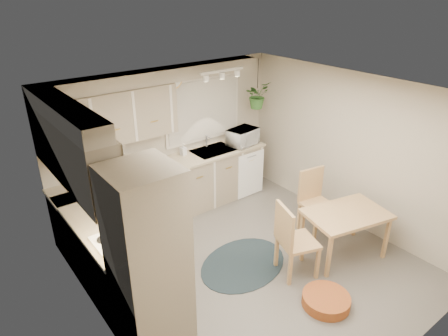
# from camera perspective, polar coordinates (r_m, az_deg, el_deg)

# --- Properties ---
(floor) EXTENTS (4.20, 4.20, 0.00)m
(floor) POSITION_cam_1_polar(r_m,az_deg,el_deg) (5.70, 3.73, -13.56)
(floor) COLOR #615C55
(floor) RESTS_ON ground
(ceiling) EXTENTS (4.20, 4.20, 0.00)m
(ceiling) POSITION_cam_1_polar(r_m,az_deg,el_deg) (4.60, 4.57, 10.46)
(ceiling) COLOR white
(ceiling) RESTS_ON wall_back
(wall_back) EXTENTS (4.00, 0.04, 2.40)m
(wall_back) POSITION_cam_1_polar(r_m,az_deg,el_deg) (6.61, -8.03, 3.95)
(wall_back) COLOR #AEA490
(wall_back) RESTS_ON floor
(wall_front) EXTENTS (4.00, 0.04, 2.40)m
(wall_front) POSITION_cam_1_polar(r_m,az_deg,el_deg) (4.00, 25.04, -13.84)
(wall_front) COLOR #AEA490
(wall_front) RESTS_ON floor
(wall_left) EXTENTS (0.04, 4.20, 2.40)m
(wall_left) POSITION_cam_1_polar(r_m,az_deg,el_deg) (4.17, -17.34, -10.61)
(wall_left) COLOR #AEA490
(wall_left) RESTS_ON floor
(wall_right) EXTENTS (0.04, 4.20, 2.40)m
(wall_right) POSITION_cam_1_polar(r_m,az_deg,el_deg) (6.44, 17.61, 2.39)
(wall_right) COLOR #AEA490
(wall_right) RESTS_ON floor
(base_cab_left) EXTENTS (0.60, 1.85, 0.90)m
(base_cab_left) POSITION_cam_1_polar(r_m,az_deg,el_deg) (5.36, -16.81, -11.58)
(base_cab_left) COLOR gray
(base_cab_left) RESTS_ON floor
(base_cab_back) EXTENTS (3.60, 0.60, 0.90)m
(base_cab_back) POSITION_cam_1_polar(r_m,az_deg,el_deg) (6.59, -7.83, -3.27)
(base_cab_back) COLOR gray
(base_cab_back) RESTS_ON floor
(counter_left) EXTENTS (0.64, 1.89, 0.04)m
(counter_left) POSITION_cam_1_polar(r_m,az_deg,el_deg) (5.11, -17.36, -7.29)
(counter_left) COLOR #C6B790
(counter_left) RESTS_ON base_cab_left
(counter_back) EXTENTS (3.64, 0.64, 0.04)m
(counter_back) POSITION_cam_1_polar(r_m,az_deg,el_deg) (6.38, -8.03, 0.41)
(counter_back) COLOR #C6B790
(counter_back) RESTS_ON base_cab_back
(oven_stack) EXTENTS (0.65, 0.65, 2.10)m
(oven_stack) POSITION_cam_1_polar(r_m,az_deg,el_deg) (4.07, -10.72, -13.44)
(oven_stack) COLOR gray
(oven_stack) RESTS_ON floor
(wall_oven_face) EXTENTS (0.02, 0.56, 0.58)m
(wall_oven_face) POSITION_cam_1_polar(r_m,az_deg,el_deg) (4.19, -6.77, -11.90)
(wall_oven_face) COLOR white
(wall_oven_face) RESTS_ON oven_stack
(upper_cab_left) EXTENTS (0.35, 2.00, 0.75)m
(upper_cab_left) POSITION_cam_1_polar(r_m,az_deg,el_deg) (4.78, -20.78, 2.14)
(upper_cab_left) COLOR gray
(upper_cab_left) RESTS_ON wall_left
(upper_cab_back) EXTENTS (2.00, 0.35, 0.75)m
(upper_cab_back) POSITION_cam_1_polar(r_m,az_deg,el_deg) (5.85, -16.05, 6.90)
(upper_cab_back) COLOR gray
(upper_cab_back) RESTS_ON wall_back
(soffit_left) EXTENTS (0.30, 2.00, 0.20)m
(soffit_left) POSITION_cam_1_polar(r_m,az_deg,el_deg) (4.62, -21.97, 7.49)
(soffit_left) COLOR #AEA490
(soffit_left) RESTS_ON wall_left
(soffit_back) EXTENTS (3.60, 0.30, 0.20)m
(soffit_back) POSITION_cam_1_polar(r_m,az_deg,el_deg) (6.08, -9.60, 12.83)
(soffit_back) COLOR #AEA490
(soffit_back) RESTS_ON wall_back
(cooktop) EXTENTS (0.52, 0.58, 0.02)m
(cooktop) POSITION_cam_1_polar(r_m,az_deg,el_deg) (4.64, -14.62, -10.13)
(cooktop) COLOR white
(cooktop) RESTS_ON counter_left
(range_hood) EXTENTS (0.40, 0.60, 0.14)m
(range_hood) POSITION_cam_1_polar(r_m,az_deg,el_deg) (4.39, -15.50, -5.35)
(range_hood) COLOR white
(range_hood) RESTS_ON upper_cab_left
(window_blinds) EXTENTS (1.40, 0.02, 1.00)m
(window_blinds) POSITION_cam_1_polar(r_m,az_deg,el_deg) (6.81, -2.97, 8.36)
(window_blinds) COLOR silver
(window_blinds) RESTS_ON wall_back
(window_frame) EXTENTS (1.50, 0.02, 1.10)m
(window_frame) POSITION_cam_1_polar(r_m,az_deg,el_deg) (6.81, -3.02, 8.38)
(window_frame) COLOR beige
(window_frame) RESTS_ON wall_back
(sink) EXTENTS (0.70, 0.48, 0.10)m
(sink) POSITION_cam_1_polar(r_m,az_deg,el_deg) (6.84, -1.54, 2.22)
(sink) COLOR #A3A5AA
(sink) RESTS_ON counter_back
(dishwasher_front) EXTENTS (0.58, 0.02, 0.83)m
(dishwasher_front) POSITION_cam_1_polar(r_m,az_deg,el_deg) (7.16, 3.85, -0.91)
(dishwasher_front) COLOR white
(dishwasher_front) RESTS_ON base_cab_back
(track_light_bar) EXTENTS (0.80, 0.04, 0.04)m
(track_light_bar) POSITION_cam_1_polar(r_m,az_deg,el_deg) (6.22, -0.29, 13.72)
(track_light_bar) COLOR white
(track_light_bar) RESTS_ON ceiling
(wall_clock) EXTENTS (0.30, 0.03, 0.30)m
(wall_clock) POSITION_cam_1_polar(r_m,az_deg,el_deg) (6.37, -7.24, 12.43)
(wall_clock) COLOR #E6AD51
(wall_clock) RESTS_ON wall_back
(dining_table) EXTENTS (1.24, 0.97, 0.69)m
(dining_table) POSITION_cam_1_polar(r_m,az_deg,el_deg) (5.91, 16.72, -8.99)
(dining_table) COLOR tan
(dining_table) RESTS_ON floor
(chair_left) EXTENTS (0.62, 0.62, 1.04)m
(chair_left) POSITION_cam_1_polar(r_m,az_deg,el_deg) (5.34, 10.56, -10.05)
(chair_left) COLOR tan
(chair_left) RESTS_ON floor
(chair_back) EXTENTS (0.54, 0.54, 1.00)m
(chair_back) POSITION_cam_1_polar(r_m,az_deg,el_deg) (6.24, 13.33, -4.96)
(chair_back) COLOR tan
(chair_back) RESTS_ON floor
(braided_rug) EXTENTS (1.51, 1.24, 0.01)m
(braided_rug) POSITION_cam_1_polar(r_m,az_deg,el_deg) (5.70, 2.75, -13.49)
(braided_rug) COLOR black
(braided_rug) RESTS_ON floor
(pet_bed) EXTENTS (0.73, 0.73, 0.13)m
(pet_bed) POSITION_cam_1_polar(r_m,az_deg,el_deg) (5.22, 14.36, -17.85)
(pet_bed) COLOR #A43E20
(pet_bed) RESTS_ON floor
(microwave) EXTENTS (0.57, 0.39, 0.36)m
(microwave) POSITION_cam_1_polar(r_m,az_deg,el_deg) (7.01, 2.70, 4.72)
(microwave) COLOR white
(microwave) RESTS_ON counter_back
(soap_bottle) EXTENTS (0.12, 0.21, 0.09)m
(soap_bottle) POSITION_cam_1_polar(r_m,az_deg,el_deg) (6.66, -5.83, 2.25)
(soap_bottle) COLOR white
(soap_bottle) RESTS_ON counter_back
(hanging_plant) EXTENTS (0.46, 0.50, 0.36)m
(hanging_plant) POSITION_cam_1_polar(r_m,az_deg,el_deg) (7.02, 4.74, 9.91)
(hanging_plant) COLOR #316127
(hanging_plant) RESTS_ON ceiling
(coffee_maker) EXTENTS (0.20, 0.24, 0.34)m
(coffee_maker) POSITION_cam_1_polar(r_m,az_deg,el_deg) (5.94, -16.40, -0.31)
(coffee_maker) COLOR black
(coffee_maker) RESTS_ON counter_back
(toaster) EXTENTS (0.32, 0.19, 0.19)m
(toaster) POSITION_cam_1_polar(r_m,az_deg,el_deg) (6.17, -11.92, 0.38)
(toaster) COLOR #A3A5AA
(toaster) RESTS_ON counter_back
(knife_block) EXTENTS (0.10, 0.10, 0.20)m
(knife_block) POSITION_cam_1_polar(r_m,az_deg,el_deg) (6.30, -9.83, 1.13)
(knife_block) COLOR tan
(knife_block) RESTS_ON counter_back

